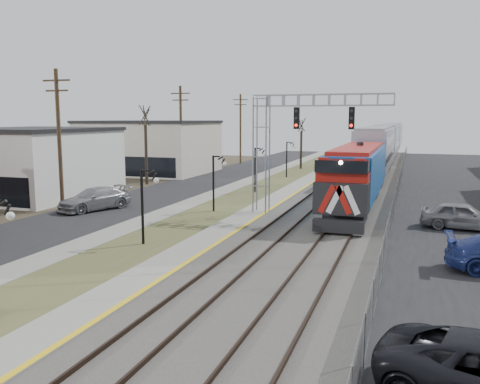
% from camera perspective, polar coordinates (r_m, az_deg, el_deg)
% --- Properties ---
extents(street_west, '(7.00, 120.00, 0.04)m').
position_cam_1_polar(street_west, '(45.49, -8.51, -0.11)').
color(street_west, black).
rests_on(street_west, ground).
extents(sidewalk, '(2.00, 120.00, 0.08)m').
position_cam_1_polar(sidewalk, '(43.62, -3.24, -0.36)').
color(sidewalk, gray).
rests_on(sidewalk, ground).
extents(grass_median, '(4.00, 120.00, 0.06)m').
position_cam_1_polar(grass_median, '(42.61, 0.50, -0.57)').
color(grass_median, '#464F2A').
rests_on(grass_median, ground).
extents(platform, '(2.00, 120.00, 0.24)m').
position_cam_1_polar(platform, '(41.76, 4.41, -0.65)').
color(platform, gray).
rests_on(platform, ground).
extents(ballast_bed, '(8.00, 120.00, 0.20)m').
position_cam_1_polar(ballast_bed, '(40.84, 11.23, -1.02)').
color(ballast_bed, '#595651').
rests_on(ballast_bed, ground).
extents(platform_edge, '(0.24, 120.00, 0.01)m').
position_cam_1_polar(platform_edge, '(41.54, 5.59, -0.54)').
color(platform_edge, gold).
rests_on(platform_edge, platform).
extents(track_near, '(1.58, 120.00, 0.15)m').
position_cam_1_polar(track_near, '(41.11, 8.47, -0.64)').
color(track_near, '#2D2119').
rests_on(track_near, ballast_bed).
extents(track_far, '(1.58, 120.00, 0.15)m').
position_cam_1_polar(track_far, '(40.65, 13.33, -0.88)').
color(track_far, '#2D2119').
rests_on(track_far, ballast_bed).
extents(train, '(3.00, 85.85, 5.33)m').
position_cam_1_polar(train, '(72.31, 15.87, 5.08)').
color(train, '#165AB4').
rests_on(train, ground).
extents(signal_gantry, '(9.00, 1.07, 8.15)m').
position_cam_1_polar(signal_gantry, '(33.93, 5.22, 6.55)').
color(signal_gantry, gray).
rests_on(signal_gantry, ground).
extents(lampposts, '(0.14, 62.14, 4.00)m').
position_cam_1_polar(lampposts, '(27.13, -10.62, -1.62)').
color(lampposts, black).
rests_on(lampposts, ground).
extents(utility_poles, '(0.28, 80.28, 10.00)m').
position_cam_1_polar(utility_poles, '(38.23, -19.63, 5.42)').
color(utility_poles, '#4C3823').
rests_on(utility_poles, ground).
extents(fence, '(0.04, 120.00, 1.60)m').
position_cam_1_polar(fence, '(40.41, 17.16, -0.33)').
color(fence, gray).
rests_on(fence, ground).
extents(bare_trees, '(12.30, 42.30, 5.95)m').
position_cam_1_polar(bare_trees, '(49.18, -7.70, 3.68)').
color(bare_trees, '#382D23').
rests_on(bare_trees, ground).
extents(car_lot_e, '(4.89, 2.36, 1.61)m').
position_cam_1_polar(car_lot_e, '(32.98, 23.70, -2.54)').
color(car_lot_e, gray).
rests_on(car_lot_e, ground).
extents(car_street_b, '(4.12, 5.92, 1.59)m').
position_cam_1_polar(car_street_b, '(38.05, -16.02, -0.80)').
color(car_street_b, gray).
rests_on(car_street_b, ground).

